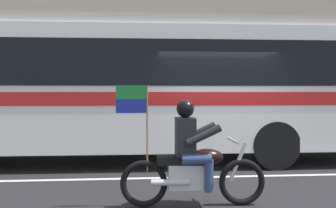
% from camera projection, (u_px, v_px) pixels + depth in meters
% --- Properties ---
extents(ground_plane, '(60.00, 60.00, 0.00)m').
position_uv_depth(ground_plane, '(218.00, 171.00, 8.28)').
color(ground_plane, black).
extents(sidewalk_curb, '(28.00, 3.80, 0.15)m').
position_uv_depth(sidewalk_curb, '(186.00, 138.00, 13.36)').
color(sidewalk_curb, '#A39E93').
rests_on(sidewalk_curb, ground_plane).
extents(lane_center_stripe, '(26.60, 0.14, 0.01)m').
position_uv_depth(lane_center_stripe, '(224.00, 177.00, 7.68)').
color(lane_center_stripe, silver).
rests_on(lane_center_stripe, ground_plane).
extents(office_building_facade, '(28.00, 0.89, 9.11)m').
position_uv_depth(office_building_facade, '(178.00, 18.00, 15.47)').
color(office_building_facade, '#B2A893').
rests_on(office_building_facade, ground_plane).
extents(transit_bus, '(12.71, 2.74, 3.22)m').
position_uv_depth(transit_bus, '(114.00, 83.00, 9.21)').
color(transit_bus, white).
rests_on(transit_bus, ground_plane).
extents(motorcycle_with_rider, '(2.20, 0.64, 1.78)m').
position_uv_depth(motorcycle_with_rider, '(192.00, 161.00, 5.72)').
color(motorcycle_with_rider, black).
rests_on(motorcycle_with_rider, ground_plane).
extents(fire_hydrant, '(0.22, 0.30, 0.75)m').
position_uv_depth(fire_hydrant, '(204.00, 128.00, 12.40)').
color(fire_hydrant, '#4C8C3F').
rests_on(fire_hydrant, sidewalk_curb).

